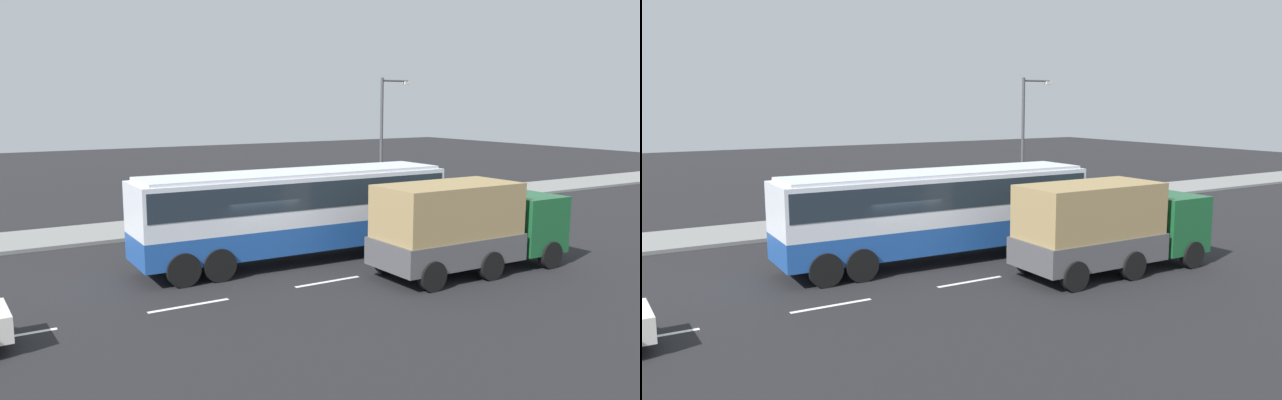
% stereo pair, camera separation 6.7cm
% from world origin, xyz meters
% --- Properties ---
extents(ground_plane, '(120.00, 120.00, 0.00)m').
position_xyz_m(ground_plane, '(0.00, 0.00, 0.00)').
color(ground_plane, black).
extents(sidewalk_curb, '(80.00, 4.00, 0.15)m').
position_xyz_m(sidewalk_curb, '(0.00, 8.65, 0.07)').
color(sidewalk_curb, gray).
rests_on(sidewalk_curb, ground_plane).
extents(lane_centreline, '(24.41, 0.16, 0.01)m').
position_xyz_m(lane_centreline, '(-3.28, -2.76, 0.00)').
color(lane_centreline, white).
rests_on(lane_centreline, ground_plane).
extents(coach_bus, '(11.81, 2.87, 3.31)m').
position_xyz_m(coach_bus, '(1.85, 0.21, 2.06)').
color(coach_bus, '#1E4C9E').
rests_on(coach_bus, ground_plane).
extents(cargo_truck, '(7.18, 2.65, 3.10)m').
position_xyz_m(cargo_truck, '(6.02, -4.18, 1.65)').
color(cargo_truck, '#19592D').
rests_on(cargo_truck, ground_plane).
extents(pedestrian_near_curb, '(0.32, 0.32, 1.56)m').
position_xyz_m(pedestrian_near_curb, '(-0.80, 8.49, 1.04)').
color(pedestrian_near_curb, black).
rests_on(pedestrian_near_curb, sidewalk_curb).
extents(pedestrian_at_crossing, '(0.32, 0.32, 1.79)m').
position_xyz_m(pedestrian_at_crossing, '(-1.55, 8.93, 1.19)').
color(pedestrian_at_crossing, '#38334C').
rests_on(pedestrian_at_crossing, sidewalk_curb).
extents(street_lamp, '(2.00, 0.24, 6.84)m').
position_xyz_m(street_lamp, '(10.90, 6.93, 4.12)').
color(street_lamp, '#47474C').
rests_on(street_lamp, sidewalk_curb).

